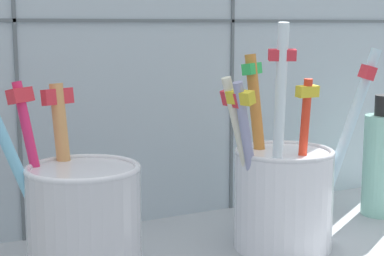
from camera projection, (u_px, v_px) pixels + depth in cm
name	position (u px, v px, depth cm)	size (l,w,h in cm)	color
tile_wall_back	(128.00, 7.00, 57.62)	(64.00, 2.20, 45.00)	#B2C1CC
toothbrush_cup_left	(82.00, 221.00, 44.96)	(12.00, 8.71, 17.59)	silver
toothbrush_cup_right	(283.00, 191.00, 52.75)	(13.66, 8.44, 19.14)	white
soap_bottle	(383.00, 162.00, 61.93)	(3.98, 3.98, 12.06)	#93D5C0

